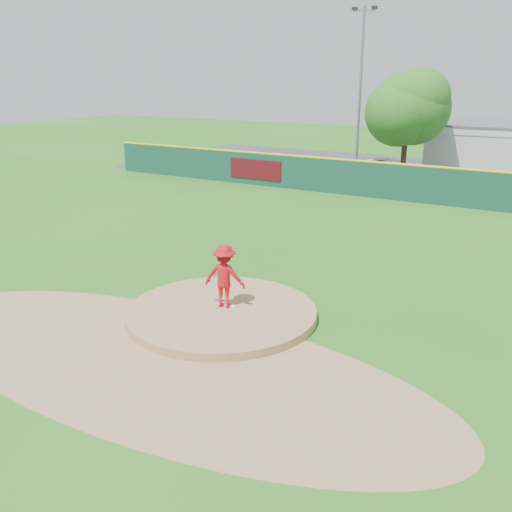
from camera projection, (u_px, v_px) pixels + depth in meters
The scene contains 12 objects.
ground at pixel (222, 317), 16.52m from camera, with size 120.00×120.00×0.00m, color #286B19.
pitchers_mound at pixel (222, 317), 16.52m from camera, with size 5.50×5.50×0.50m, color #9E774C.
pitching_rubber at pixel (227, 305), 16.68m from camera, with size 0.60×0.15×0.04m, color white.
infield_dirt_arc at pixel (155, 360), 14.04m from camera, with size 15.40×15.40×0.01m, color #9E774C.
parking_lot at pixel (439, 176), 38.76m from camera, with size 44.00×16.00×0.02m, color #38383A.
pitcher at pixel (225, 276), 16.39m from camera, with size 1.20×0.69×1.86m, color red.
van at pixel (388, 167), 38.40m from camera, with size 2.01×4.37×1.21m, color white.
fence_banners at pixel (391, 182), 31.28m from camera, with size 20.79×0.04×1.20m.
playground_slide at pixel (258, 163), 39.56m from camera, with size 0.95×2.68×1.48m.
outfield_fence at pixel (403, 181), 31.01m from camera, with size 40.00×0.14×2.07m.
deciduous_tree at pixel (408, 108), 36.66m from camera, with size 5.60×5.60×7.36m.
light_pole_left at pixel (360, 83), 39.75m from camera, with size 1.75×0.25×11.00m.
Camera 1 is at (8.45, -12.63, 6.78)m, focal length 40.00 mm.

